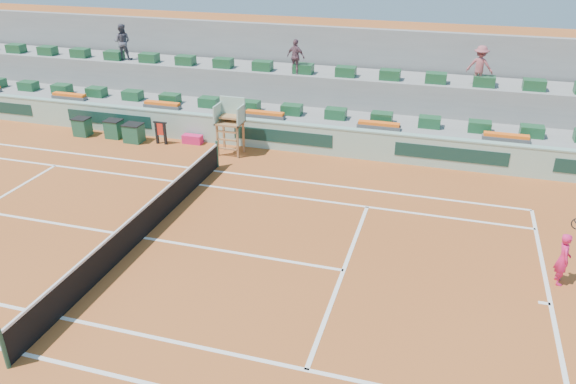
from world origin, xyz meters
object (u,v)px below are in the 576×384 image
at_px(umpire_chair, 231,119).
at_px(drink_cooler_a, 134,133).
at_px(player_bag, 193,139).
at_px(tennis_player, 563,258).

xyz_separation_m(umpire_chair, drink_cooler_a, (-4.72, 0.00, -1.12)).
height_order(player_bag, tennis_player, tennis_player).
distance_m(drink_cooler_a, tennis_player, 18.07).
distance_m(player_bag, drink_cooler_a, 2.67).
bearing_deg(tennis_player, drink_cooler_a, 159.33).
xyz_separation_m(player_bag, umpire_chair, (2.12, -0.57, 1.35)).
bearing_deg(player_bag, tennis_player, -25.90).
distance_m(player_bag, umpire_chair, 2.58).
bearing_deg(drink_cooler_a, umpire_chair, -0.04).
distance_m(player_bag, tennis_player, 15.91).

